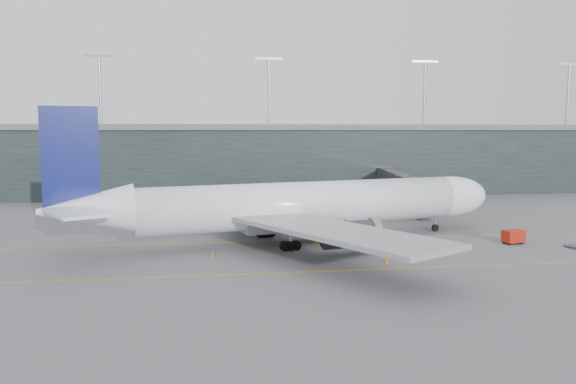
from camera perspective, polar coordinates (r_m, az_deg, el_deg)
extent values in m
plane|color=slate|center=(75.21, -1.69, -4.40)|extent=(320.00, 320.00, 0.00)
cube|color=#C48512|center=(71.31, -1.32, -4.98)|extent=(160.00, 0.25, 0.02)
cube|color=#C48512|center=(55.84, 0.67, -8.15)|extent=(160.00, 0.25, 0.02)
cube|color=#C48512|center=(95.41, -0.07, -2.11)|extent=(0.25, 60.00, 0.02)
cube|color=black|center=(131.88, -4.57, 3.24)|extent=(240.00, 35.00, 14.00)
cube|color=slate|center=(131.71, -4.60, 6.54)|extent=(240.00, 36.00, 1.20)
cylinder|color=#9E9EA3|center=(123.62, -18.54, 9.70)|extent=(0.60, 0.60, 14.00)
cylinder|color=#9E9EA3|center=(122.44, -1.95, 10.05)|extent=(0.60, 0.60, 14.00)
cylinder|color=#9E9EA3|center=(130.96, 13.68, 9.63)|extent=(0.60, 0.60, 14.00)
cylinder|color=#9E9EA3|center=(147.52, 26.55, 8.75)|extent=(0.60, 0.60, 14.00)
cylinder|color=white|center=(70.02, 1.66, -1.24)|extent=(41.59, 15.12, 5.58)
ellipsoid|color=white|center=(81.29, 16.09, -0.44)|extent=(12.71, 8.17, 5.58)
cone|color=white|center=(64.30, -19.84, -1.71)|extent=(10.89, 7.53, 5.36)
cube|color=gray|center=(69.99, 0.98, -3.03)|extent=(15.06, 7.75, 1.80)
cube|color=black|center=(83.33, 17.97, 0.29)|extent=(2.56, 3.09, 0.72)
cube|color=gray|center=(56.52, 4.77, -3.99)|extent=(19.93, 26.72, 0.50)
cylinder|color=#35353A|center=(63.56, 6.23, -4.26)|extent=(6.87, 4.54, 3.15)
cube|color=gray|center=(82.17, -3.94, -0.77)|extent=(9.22, 26.44, 0.50)
cylinder|color=#35353A|center=(78.87, 0.39, -2.17)|extent=(6.87, 4.54, 3.15)
cube|color=#0B135D|center=(63.77, -21.24, 3.29)|extent=(5.80, 1.81, 10.81)
cube|color=white|center=(59.31, -20.55, -1.94)|extent=(8.22, 9.49, 0.32)
cube|color=white|center=(69.14, -20.74, -0.83)|extent=(5.16, 8.23, 0.32)
cylinder|color=black|center=(80.53, 14.73, -3.53)|extent=(1.05, 0.58, 0.99)
cylinder|color=#9E9EA3|center=(80.42, 14.74, -3.06)|extent=(0.27, 0.27, 2.34)
cylinder|color=black|center=(65.42, 0.25, -5.49)|extent=(1.24, 0.71, 1.17)
cylinder|color=black|center=(73.36, -2.28, -4.21)|extent=(1.24, 0.71, 1.17)
cube|color=#2C2C31|center=(81.02, 15.17, -0.47)|extent=(3.44, 3.76, 2.64)
cube|color=#2C2C31|center=(88.53, 13.79, 0.12)|extent=(3.93, 12.47, 2.36)
cube|color=#2C2C31|center=(100.40, 12.04, 0.87)|extent=(4.17, 12.51, 2.45)
cube|color=#2C2C31|center=(112.35, 10.66, 1.46)|extent=(4.40, 12.54, 2.55)
cylinder|color=#9E9EA3|center=(89.52, 13.63, -1.69)|extent=(0.47, 0.47, 3.59)
cube|color=#35353A|center=(89.73, 13.61, -2.62)|extent=(2.06, 1.65, 0.66)
cylinder|color=#2C2C31|center=(118.72, 7.49, 1.77)|extent=(3.78, 3.78, 2.83)
cylinder|color=#2C2C31|center=(118.99, 7.47, 0.32)|extent=(1.70, 1.70, 3.40)
cube|color=#A81E0C|center=(74.73, 21.92, -4.17)|extent=(2.79, 2.12, 1.47)
cylinder|color=black|center=(73.84, 21.69, -4.86)|extent=(0.48, 0.27, 0.45)
cylinder|color=black|center=(75.08, 22.69, -4.73)|extent=(0.48, 0.27, 0.45)
cylinder|color=black|center=(74.65, 21.09, -4.72)|extent=(0.48, 0.27, 0.45)
cylinder|color=black|center=(75.88, 22.10, -4.59)|extent=(0.48, 0.27, 0.45)
cube|color=#35353A|center=(84.41, -6.25, -3.15)|extent=(2.17, 1.77, 0.21)
cube|color=#B0B3BD|center=(84.26, -6.25, -2.52)|extent=(1.75, 1.65, 1.58)
cube|color=#255092|center=(84.14, -6.26, -1.96)|extent=(1.80, 1.70, 0.08)
cube|color=#35353A|center=(86.98, -4.01, -2.84)|extent=(2.55, 2.19, 0.23)
cube|color=#A3A7AF|center=(86.83, -4.01, -2.18)|extent=(2.08, 2.00, 1.69)
cube|color=#255092|center=(86.70, -4.02, -1.61)|extent=(2.15, 2.06, 0.09)
cube|color=#35353A|center=(86.23, -3.39, -2.94)|extent=(2.19, 1.96, 0.18)
cube|color=silver|center=(86.10, -3.40, -2.40)|extent=(1.81, 1.76, 1.36)
cube|color=#255092|center=(86.00, -3.40, -1.94)|extent=(1.87, 1.81, 0.07)
cone|color=#F8490D|center=(81.75, 24.27, -3.87)|extent=(0.40, 0.40, 0.63)
cone|color=#CE5F0B|center=(60.59, 9.90, -6.72)|extent=(0.49, 0.49, 0.78)
cone|color=#E3580C|center=(88.03, 1.95, -2.62)|extent=(0.40, 0.40, 0.64)
cone|color=#D54C0B|center=(62.63, -7.69, -6.26)|extent=(0.49, 0.49, 0.77)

